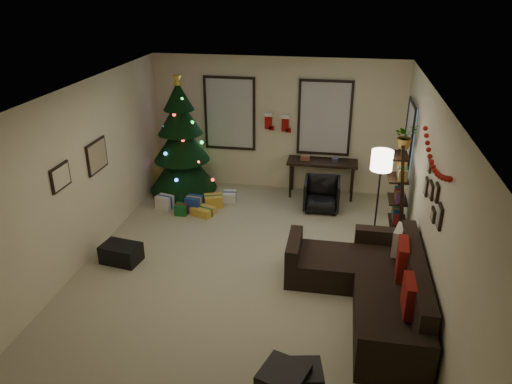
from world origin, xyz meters
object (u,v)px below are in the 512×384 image
desk_chair (322,194)px  sofa (373,287)px  desk (322,165)px  bookshelf (399,193)px  christmas_tree (181,146)px

desk_chair → sofa: bearing=-74.7°
desk → bookshelf: bookshelf is taller
desk → desk_chair: 0.74m
christmas_tree → desk: (2.76, 0.40, -0.38)m
sofa → bookshelf: 2.08m
desk → desk_chair: bearing=-86.0°
desk → christmas_tree: bearing=-171.9°
christmas_tree → desk_chair: christmas_tree is taller
desk_chair → bookshelf: (1.29, -0.91, 0.52)m
christmas_tree → sofa: (3.65, -3.11, -0.76)m
christmas_tree → desk: bearing=8.1°
sofa → desk: size_ratio=1.91×
christmas_tree → sofa: bearing=-40.5°
bookshelf → christmas_tree: bearing=164.2°
sofa → desk_chair: size_ratio=4.22×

